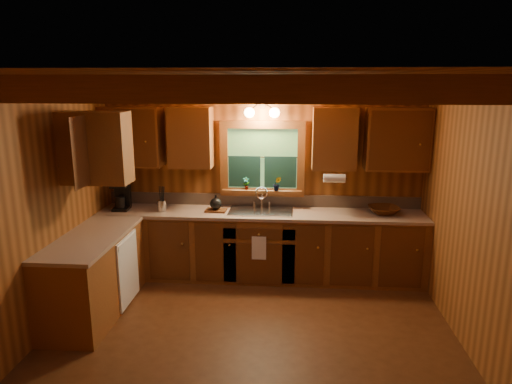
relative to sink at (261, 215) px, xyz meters
The scene contains 20 objects.
room 1.66m from the sink, 90.00° to the right, with size 4.20×4.20×4.20m.
ceiling_beams 2.29m from the sink, 90.00° to the right, with size 4.20×2.54×0.18m.
base_cabinets 0.73m from the sink, 147.14° to the right, with size 4.20×2.22×0.86m.
countertop 0.57m from the sink, 146.97° to the right, with size 4.20×2.24×0.04m.
backsplash 0.31m from the sink, 90.00° to the left, with size 4.20×0.02×0.16m, color gray.
dishwasher_panel 1.79m from the sink, 147.88° to the right, with size 0.02×0.60×0.80m, color white.
upper_cabinets 1.15m from the sink, 162.32° to the right, with size 4.19×1.77×0.78m.
window 0.72m from the sink, 90.00° to the left, with size 1.12×0.08×1.00m.
window_sill 0.34m from the sink, 90.00° to the left, with size 1.06×0.14×0.04m, color brown.
wall_sconce 1.32m from the sink, 90.00° to the left, with size 0.45×0.21×0.17m.
paper_towel_roll 1.06m from the sink, ahead, with size 0.11×0.11×0.27m, color white.
dish_towel 0.48m from the sink, 90.00° to the right, with size 0.18×0.01×0.30m, color white.
sink is the anchor object (origin of this frame).
coffee_maker 1.85m from the sink, behind, with size 0.20×0.26×0.36m.
utensil_crock 1.29m from the sink, behind, with size 0.12×0.12×0.33m.
cutting_board 0.59m from the sink, behind, with size 0.27×0.19×0.02m, color #532A11.
teakettle 0.60m from the sink, behind, with size 0.15×0.15×0.19m.
wicker_basket 1.57m from the sink, ahead, with size 0.38×0.38×0.09m, color #48230C.
potted_plant_left 0.48m from the sink, 134.89° to the left, with size 0.09×0.06×0.17m, color #532A11.
potted_plant_right 0.46m from the sink, 41.37° to the left, with size 0.10×0.08×0.19m, color #532A11.
Camera 1 is at (0.39, -4.15, 2.53)m, focal length 32.38 mm.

